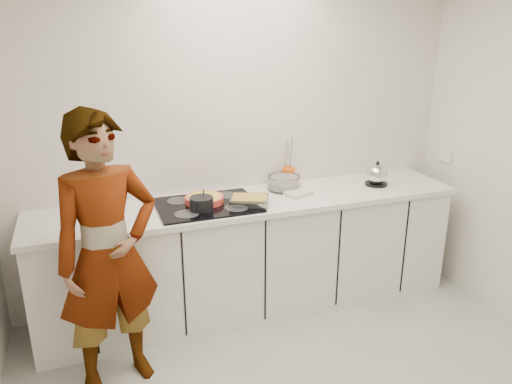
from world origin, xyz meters
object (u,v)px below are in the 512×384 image
object	(u,v)px
saucepan	(202,203)
utensil_crock	(289,176)
baking_dish	(250,200)
hob	(207,205)
mixing_bowl	(284,183)
tart_dish	(204,199)
cook	(108,255)
kettle	(377,175)

from	to	relation	value
saucepan	utensil_crock	distance (m)	0.90
baking_dish	utensil_crock	size ratio (longest dim) A/B	2.47
hob	mixing_bowl	xyz separation A→B (m)	(0.66, 0.15, 0.05)
tart_dish	cook	world-z (taller)	cook
tart_dish	saucepan	world-z (taller)	saucepan
baking_dish	kettle	xyz separation A→B (m)	(1.13, 0.10, 0.04)
mixing_bowl	cook	world-z (taller)	cook
hob	cook	xyz separation A→B (m)	(-0.73, -0.50, -0.05)
saucepan	kettle	bearing A→B (deg)	3.92
tart_dish	saucepan	bearing A→B (deg)	-111.47
cook	tart_dish	bearing A→B (deg)	19.43
baking_dish	mixing_bowl	world-z (taller)	mixing_bowl
hob	tart_dish	size ratio (longest dim) A/B	2.54
cook	baking_dish	bearing A→B (deg)	3.92
tart_dish	cook	size ratio (longest dim) A/B	0.16
hob	mixing_bowl	bearing A→B (deg)	12.95
baking_dish	hob	bearing A→B (deg)	161.53
mixing_bowl	baking_dish	bearing A→B (deg)	-146.21
cook	saucepan	bearing A→B (deg)	13.66
mixing_bowl	cook	distance (m)	1.55
hob	saucepan	xyz separation A→B (m)	(-0.06, -0.10, 0.05)
tart_dish	cook	bearing A→B (deg)	-142.79
tart_dish	kettle	distance (m)	1.43
utensil_crock	tart_dish	bearing A→B (deg)	-163.23
utensil_crock	cook	xyz separation A→B (m)	(-1.49, -0.78, -0.11)
baking_dish	cook	xyz separation A→B (m)	(-1.02, -0.41, -0.08)
saucepan	utensil_crock	world-z (taller)	saucepan
baking_dish	utensil_crock	world-z (taller)	utensil_crock
baking_dish	cook	distance (m)	1.10
saucepan	baking_dish	size ratio (longest dim) A/B	0.64
tart_dish	cook	distance (m)	0.91
hob	baking_dish	distance (m)	0.31
baking_dish	tart_dish	bearing A→B (deg)	154.58
tart_dish	saucepan	xyz separation A→B (m)	(-0.06, -0.14, 0.02)
tart_dish	kettle	bearing A→B (deg)	-1.58
hob	saucepan	distance (m)	0.13
tart_dish	utensil_crock	world-z (taller)	utensil_crock
saucepan	baking_dish	xyz separation A→B (m)	(0.35, -0.00, -0.02)
saucepan	cook	xyz separation A→B (m)	(-0.67, -0.41, -0.10)
kettle	cook	world-z (taller)	cook
mixing_bowl	cook	bearing A→B (deg)	-154.80
baking_dish	cook	bearing A→B (deg)	-158.30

